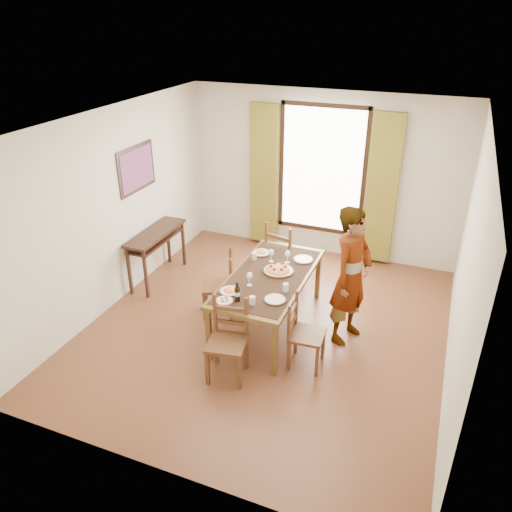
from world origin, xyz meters
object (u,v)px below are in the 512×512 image
at_px(console_table, 156,239).
at_px(man, 351,276).
at_px(dining_table, 269,280).
at_px(pasta_platter, 278,268).

distance_m(console_table, man, 3.08).
bearing_deg(dining_table, console_table, 164.96).
bearing_deg(dining_table, pasta_platter, 60.65).
xyz_separation_m(man, pasta_platter, (-0.94, 0.01, -0.09)).
height_order(man, pasta_platter, man).
distance_m(console_table, pasta_platter, 2.14).
xyz_separation_m(dining_table, pasta_platter, (0.08, 0.13, 0.11)).
height_order(console_table, pasta_platter, pasta_platter).
bearing_deg(man, console_table, 101.86).
bearing_deg(dining_table, man, 6.82).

